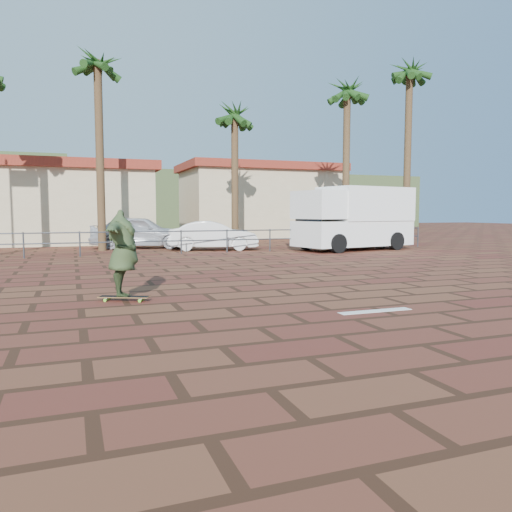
{
  "coord_description": "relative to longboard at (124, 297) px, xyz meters",
  "views": [
    {
      "loc": [
        -4.28,
        -8.6,
        1.74
      ],
      "look_at": [
        -0.57,
        1.42,
        0.8
      ],
      "focal_mm": 35.0,
      "sensor_mm": 36.0,
      "label": 1
    }
  ],
  "objects": [
    {
      "name": "building_west",
      "position": [
        -2.64,
        20.65,
        2.2
      ],
      "size": [
        12.6,
        7.6,
        4.5
      ],
      "color": "beige",
      "rests_on": "ground"
    },
    {
      "name": "paint_stripe",
      "position": [
        4.06,
        -2.55,
        -0.08
      ],
      "size": [
        1.4,
        0.22,
        0.01
      ],
      "primitive_type": "cube",
      "color": "white",
      "rests_on": "ground"
    },
    {
      "name": "palm_far_right",
      "position": [
        15.36,
        11.65,
        8.43
      ],
      "size": [
        2.4,
        2.4,
        10.05
      ],
      "color": "brown",
      "rests_on": "ground"
    },
    {
      "name": "skateboarder",
      "position": [
        -0.0,
        0.0,
        0.86
      ],
      "size": [
        1.02,
        2.16,
        1.69
      ],
      "primitive_type": "imported",
      "rotation": [
        0.0,
        0.0,
        1.34
      ],
      "color": "#334424",
      "rests_on": "longboard"
    },
    {
      "name": "hill_front",
      "position": [
        3.36,
        48.65,
        2.92
      ],
      "size": [
        70.0,
        18.0,
        6.0
      ],
      "primitive_type": "cube",
      "color": "#384C28",
      "rests_on": "ground"
    },
    {
      "name": "palm_right",
      "position": [
        12.36,
        12.65,
        7.5
      ],
      "size": [
        2.4,
        2.4,
        9.05
      ],
      "color": "brown",
      "rests_on": "ground"
    },
    {
      "name": "palm_center",
      "position": [
        6.86,
        14.15,
        6.28
      ],
      "size": [
        2.4,
        2.4,
        7.75
      ],
      "color": "brown",
      "rests_on": "ground"
    },
    {
      "name": "ground",
      "position": [
        3.36,
        -1.35,
        -0.08
      ],
      "size": [
        120.0,
        120.0,
        0.0
      ],
      "primitive_type": "plane",
      "color": "brown",
      "rests_on": "ground"
    },
    {
      "name": "guardrail",
      "position": [
        3.36,
        10.65,
        0.6
      ],
      "size": [
        24.06,
        0.06,
        1.0
      ],
      "color": "#47494F",
      "rests_on": "ground"
    },
    {
      "name": "street_sign",
      "position": [
        12.89,
        10.65,
        1.5
      ],
      "size": [
        0.43,
        0.22,
        2.26
      ],
      "rotation": [
        0.0,
        0.0,
        -0.42
      ],
      "color": "gray",
      "rests_on": "ground"
    },
    {
      "name": "car_white",
      "position": [
        5.18,
        12.23,
        0.59
      ],
      "size": [
        4.27,
        2.34,
        1.34
      ],
      "primitive_type": "imported",
      "rotation": [
        0.0,
        0.0,
        1.33
      ],
      "color": "white",
      "rests_on": "ground"
    },
    {
      "name": "campervan",
      "position": [
        11.36,
        10.15,
        1.44
      ],
      "size": [
        5.92,
        3.35,
        2.89
      ],
      "rotation": [
        0.0,
        0.0,
        0.19
      ],
      "color": "white",
      "rests_on": "ground"
    },
    {
      "name": "palm_left",
      "position": [
        0.36,
        13.65,
        7.87
      ],
      "size": [
        2.4,
        2.4,
        9.45
      ],
      "color": "brown",
      "rests_on": "ground"
    },
    {
      "name": "longboard",
      "position": [
        0.0,
        0.0,
        0.0
      ],
      "size": [
        1.0,
        0.62,
        0.1
      ],
      "rotation": [
        0.0,
        0.0,
        -0.43
      ],
      "color": "olive",
      "rests_on": "ground"
    },
    {
      "name": "car_silver",
      "position": [
        2.19,
        14.65,
        0.71
      ],
      "size": [
        4.97,
        3.06,
        1.58
      ],
      "primitive_type": "imported",
      "rotation": [
        0.0,
        0.0,
        1.3
      ],
      "color": "silver",
      "rests_on": "ground"
    },
    {
      "name": "building_east",
      "position": [
        11.36,
        22.65,
        2.46
      ],
      "size": [
        10.6,
        6.6,
        5.0
      ],
      "color": "beige",
      "rests_on": "ground"
    }
  ]
}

